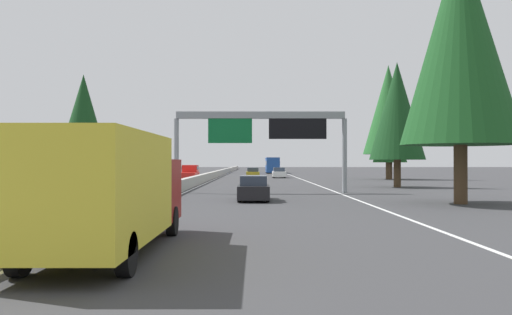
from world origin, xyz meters
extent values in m
plane|color=#38383A|center=(60.00, 0.00, 0.00)|extent=(320.00, 320.00, 0.00)
cube|color=#ADAAA3|center=(80.00, 0.30, 0.45)|extent=(180.00, 0.56, 0.90)
cube|color=silver|center=(70.00, -11.52, 0.01)|extent=(160.00, 0.16, 0.01)
cube|color=silver|center=(70.00, -0.25, 0.01)|extent=(160.00, 0.16, 0.01)
cylinder|color=gray|center=(34.74, 0.30, 2.72)|extent=(0.36, 0.36, 5.44)
cylinder|color=gray|center=(34.74, -12.02, 2.72)|extent=(0.36, 0.36, 5.44)
cube|color=gray|center=(34.74, -5.86, 5.69)|extent=(0.50, 12.32, 0.50)
cube|color=#0C602D|center=(34.59, -3.64, 4.59)|extent=(0.12, 3.20, 1.90)
cube|color=black|center=(34.59, -8.57, 4.69)|extent=(0.16, 4.20, 1.50)
cube|color=gold|center=(8.42, -1.83, 1.70)|extent=(6.12, 2.40, 2.50)
cube|color=maroon|center=(12.67, -1.83, 1.40)|extent=(2.38, 2.30, 1.90)
cylinder|color=black|center=(12.50, -0.77, 0.45)|extent=(0.90, 0.28, 0.90)
cylinder|color=black|center=(12.50, -2.89, 0.45)|extent=(0.90, 0.28, 0.90)
cylinder|color=black|center=(6.72, -0.77, 0.45)|extent=(0.90, 0.28, 0.90)
cylinder|color=black|center=(6.72, -2.89, 0.45)|extent=(0.90, 0.28, 0.90)
cube|color=black|center=(27.16, -5.36, 0.53)|extent=(4.40, 1.80, 0.76)
cube|color=#2D3847|center=(26.94, -5.36, 1.19)|extent=(2.46, 1.51, 0.56)
cylinder|color=black|center=(28.56, -4.57, 0.32)|extent=(0.64, 0.22, 0.64)
cylinder|color=black|center=(28.56, -6.15, 0.32)|extent=(0.64, 0.22, 0.64)
cylinder|color=black|center=(25.75, -4.57, 0.32)|extent=(0.64, 0.22, 0.64)
cylinder|color=black|center=(25.75, -6.15, 0.32)|extent=(0.64, 0.22, 0.64)
cube|color=#AD931E|center=(68.93, -5.20, 0.53)|extent=(4.40, 1.80, 0.76)
cube|color=#2D3847|center=(68.71, -5.20, 1.19)|extent=(2.46, 1.51, 0.56)
cylinder|color=black|center=(70.33, -4.41, 0.32)|extent=(0.64, 0.22, 0.64)
cylinder|color=black|center=(70.33, -5.99, 0.32)|extent=(0.64, 0.22, 0.64)
cylinder|color=black|center=(67.52, -4.41, 0.32)|extent=(0.64, 0.22, 0.64)
cylinder|color=black|center=(67.52, -5.99, 0.32)|extent=(0.64, 0.22, 0.64)
cube|color=#1E4793|center=(101.36, -8.97, 1.65)|extent=(11.50, 2.50, 2.90)
cube|color=#2D3847|center=(101.36, -8.97, 2.01)|extent=(11.04, 2.55, 0.84)
cylinder|color=black|center=(105.39, -7.87, 0.50)|extent=(1.00, 0.30, 1.00)
cylinder|color=black|center=(105.39, -10.07, 0.50)|extent=(1.00, 0.30, 1.00)
cylinder|color=black|center=(97.34, -7.87, 0.50)|extent=(1.00, 0.30, 1.00)
cylinder|color=black|center=(97.34, -10.07, 0.50)|extent=(1.00, 0.30, 1.00)
cube|color=white|center=(70.81, -8.88, 0.53)|extent=(4.40, 1.80, 0.76)
cube|color=#2D3847|center=(70.59, -8.88, 1.19)|extent=(2.46, 1.51, 0.56)
cylinder|color=black|center=(72.21, -8.09, 0.32)|extent=(0.64, 0.22, 0.64)
cylinder|color=black|center=(72.21, -9.67, 0.32)|extent=(0.64, 0.22, 0.64)
cylinder|color=black|center=(69.40, -8.09, 0.32)|extent=(0.64, 0.22, 0.64)
cylinder|color=black|center=(69.40, -9.67, 0.32)|extent=(0.64, 0.22, 0.64)
cube|color=red|center=(61.81, 2.72, 0.61)|extent=(5.60, 2.00, 0.70)
cube|color=red|center=(62.82, 2.72, 1.41)|extent=(2.24, 1.84, 0.90)
cube|color=#2D3847|center=(62.82, 2.72, 1.50)|extent=(2.02, 1.92, 0.41)
cylinder|color=black|center=(63.66, 3.58, 0.40)|extent=(0.80, 0.28, 0.80)
cylinder|color=black|center=(63.66, 1.86, 0.40)|extent=(0.80, 0.28, 0.80)
cylinder|color=black|center=(59.96, 3.58, 0.40)|extent=(0.80, 0.28, 0.80)
cylinder|color=black|center=(59.96, 1.86, 0.40)|extent=(0.80, 0.28, 0.80)
cube|color=white|center=(27.01, 2.81, 0.61)|extent=(5.60, 2.00, 0.70)
cube|color=white|center=(28.02, 2.81, 1.41)|extent=(2.24, 1.84, 0.90)
cube|color=#2D3847|center=(28.02, 2.81, 1.50)|extent=(2.02, 1.92, 0.41)
cylinder|color=black|center=(28.86, 3.67, 0.40)|extent=(0.80, 0.28, 0.80)
cylinder|color=black|center=(28.86, 1.95, 0.40)|extent=(0.80, 0.28, 0.80)
cylinder|color=black|center=(25.16, 3.67, 0.40)|extent=(0.80, 0.28, 0.80)
cylinder|color=black|center=(25.16, 1.95, 0.40)|extent=(0.80, 0.28, 0.80)
cylinder|color=#4C3823|center=(24.61, -16.54, 1.60)|extent=(0.71, 0.71, 3.19)
cone|color=#194C1E|center=(24.61, -16.54, 8.85)|extent=(6.38, 6.38, 11.31)
cylinder|color=#4C3823|center=(43.10, -18.16, 1.23)|extent=(0.63, 0.63, 2.46)
cone|color=#143D19|center=(43.10, -18.16, 6.83)|extent=(4.93, 4.93, 8.73)
cylinder|color=#4C3823|center=(64.11, -22.75, 1.63)|extent=(0.72, 0.72, 3.25)
cone|color=#236028|center=(64.11, -22.75, 9.02)|extent=(6.51, 6.51, 11.54)
cylinder|color=#4C3823|center=(64.76, -23.09, 1.10)|extent=(0.60, 0.60, 2.19)
cone|color=#236028|center=(64.76, -23.09, 6.08)|extent=(4.39, 4.39, 7.78)
cylinder|color=#4C3823|center=(57.33, 14.48, 1.37)|extent=(0.66, 0.66, 2.74)
cone|color=#143D19|center=(57.33, 14.48, 7.59)|extent=(5.48, 5.48, 9.71)
camera|label=1|loc=(-3.68, -5.43, 2.28)|focal=36.89mm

